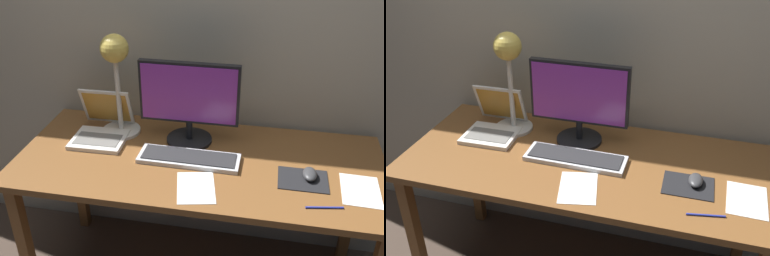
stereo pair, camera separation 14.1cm
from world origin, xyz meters
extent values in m
cube|color=#B2A893|center=(0.00, 0.40, 1.30)|extent=(4.80, 0.06, 2.60)
cube|color=brown|center=(0.00, 0.00, 0.72)|extent=(1.60, 0.70, 0.03)
cube|color=brown|center=(-0.74, -0.29, 0.35)|extent=(0.05, 0.05, 0.71)
cube|color=brown|center=(-0.74, 0.29, 0.35)|extent=(0.05, 0.05, 0.71)
cube|color=brown|center=(0.74, 0.29, 0.35)|extent=(0.05, 0.05, 0.71)
cylinder|color=black|center=(-0.07, 0.15, 0.75)|extent=(0.21, 0.21, 0.01)
cylinder|color=black|center=(-0.07, 0.15, 0.80)|extent=(0.03, 0.03, 0.09)
cube|color=black|center=(-0.07, 0.15, 0.99)|extent=(0.45, 0.03, 0.28)
cube|color=purple|center=(-0.07, 0.13, 0.99)|extent=(0.43, 0.00, 0.26)
cube|color=silver|center=(-0.04, -0.02, 0.75)|extent=(0.44, 0.15, 0.02)
cube|color=#28282B|center=(-0.04, -0.02, 0.76)|extent=(0.41, 0.12, 0.01)
cube|color=silver|center=(-0.48, 0.06, 0.75)|extent=(0.25, 0.21, 0.02)
cube|color=slate|center=(-0.48, 0.04, 0.76)|extent=(0.21, 0.12, 0.00)
cube|color=silver|center=(-0.49, 0.20, 0.86)|extent=(0.25, 0.08, 0.20)
cube|color=gold|center=(-0.49, 0.20, 0.86)|extent=(0.22, 0.07, 0.17)
cylinder|color=beige|center=(-0.41, 0.17, 0.75)|extent=(0.18, 0.18, 0.01)
cylinder|color=silver|center=(-0.41, 0.17, 0.95)|extent=(0.02, 0.02, 0.38)
sphere|color=gold|center=(-0.41, 0.17, 1.16)|extent=(0.13, 0.13, 0.13)
sphere|color=#FFEAB2|center=(-0.41, 0.16, 1.13)|extent=(0.04, 0.04, 0.04)
cube|color=black|center=(0.44, -0.07, 0.74)|extent=(0.20, 0.16, 0.00)
ellipsoid|color=#38383A|center=(0.47, -0.06, 0.76)|extent=(0.06, 0.10, 0.03)
cube|color=white|center=(0.66, -0.10, 0.74)|extent=(0.16, 0.22, 0.00)
cube|color=white|center=(0.02, -0.21, 0.74)|extent=(0.19, 0.24, 0.00)
cylinder|color=#2633A5|center=(0.51, -0.24, 0.74)|extent=(0.14, 0.03, 0.01)
camera|label=1|loc=(0.27, -1.58, 1.78)|focal=40.71mm
camera|label=2|loc=(0.41, -1.54, 1.78)|focal=40.71mm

